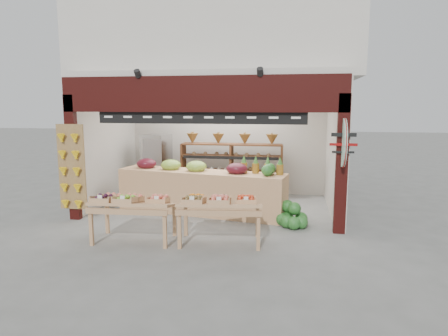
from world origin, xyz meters
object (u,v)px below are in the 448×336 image
back_shelving (231,158)px  mid_counter (200,190)px  refrigerator (157,165)px  watermelon_pile (292,217)px  cardboard_stack (154,196)px  display_table_right (217,203)px  display_table_left (129,202)px

back_shelving → mid_counter: 1.87m
refrigerator → watermelon_pile: 4.36m
cardboard_stack → mid_counter: (1.29, -0.48, 0.29)m
refrigerator → cardboard_stack: bearing=-66.1°
refrigerator → display_table_right: bearing=-47.0°
cardboard_stack → display_table_right: (2.04, -2.36, 0.48)m
cardboard_stack → mid_counter: 1.41m
display_table_left → cardboard_stack: bearing=100.3°
mid_counter → display_table_left: mid_counter is taller
display_table_left → watermelon_pile: bearing=25.0°
display_table_left → mid_counter: bearing=67.7°
cardboard_stack → display_table_right: bearing=-49.1°
back_shelving → display_table_right: size_ratio=1.75×
display_table_left → display_table_right: (1.59, 0.16, 0.01)m
back_shelving → display_table_left: (-1.27, -3.78, -0.32)m
mid_counter → watermelon_pile: 2.20m
back_shelving → display_table_left: size_ratio=1.82×
mid_counter → watermelon_pile: mid_counter is taller
refrigerator → mid_counter: refrigerator is taller
mid_counter → watermelon_pile: bearing=-18.3°
refrigerator → cardboard_stack: 1.30m
back_shelving → watermelon_pile: (1.63, -2.43, -0.84)m
mid_counter → display_table_right: 2.03m
back_shelving → cardboard_stack: size_ratio=2.76×
back_shelving → display_table_right: back_shelving is taller
back_shelving → mid_counter: size_ratio=0.69×
back_shelving → cardboard_stack: back_shelving is taller
display_table_left → display_table_right: 1.59m
back_shelving → watermelon_pile: 3.05m
watermelon_pile → display_table_right: bearing=-137.7°
refrigerator → mid_counter: 2.27m
back_shelving → refrigerator: (-2.03, -0.15, -0.21)m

